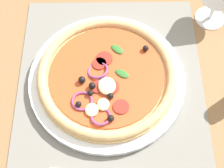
{
  "coord_description": "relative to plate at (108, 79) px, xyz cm",
  "views": [
    {
      "loc": [
        28.49,
        -0.29,
        56.96
      ],
      "look_at": [
        -0.81,
        0.0,
        2.66
      ],
      "focal_mm": 53.68,
      "sensor_mm": 36.0,
      "label": 1
    }
  ],
  "objects": [
    {
      "name": "pizza",
      "position": [
        0.11,
        -0.03,
        1.71
      ],
      "size": [
        26.32,
        26.32,
        2.64
      ],
      "color": "tan",
      "rests_on": "plate"
    },
    {
      "name": "placemat",
      "position": [
        2.7,
        0.65,
        -0.83
      ],
      "size": [
        45.53,
        35.61,
        0.4
      ],
      "primitive_type": "cube",
      "color": "slate",
      "rests_on": "ground_plane"
    },
    {
      "name": "plate",
      "position": [
        0.0,
        0.0,
        0.0
      ],
      "size": [
        29.78,
        29.78,
        1.26
      ],
      "primitive_type": "cylinder",
      "color": "white",
      "rests_on": "placemat"
    },
    {
      "name": "ground_plane",
      "position": [
        2.7,
        0.65,
        -2.23
      ],
      "size": [
        190.0,
        140.0,
        2.4
      ],
      "primitive_type": "cube",
      "color": "olive"
    }
  ]
}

